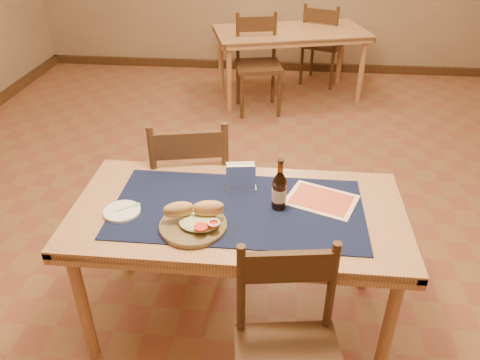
# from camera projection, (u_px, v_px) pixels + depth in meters

# --- Properties ---
(room) EXTENTS (6.04, 7.04, 2.84)m
(room) POSITION_uv_depth(u_px,v_px,m) (252.00, 29.00, 2.58)
(room) COLOR brown
(room) RESTS_ON ground
(main_table) EXTENTS (1.60, 0.80, 0.75)m
(main_table) POSITION_uv_depth(u_px,v_px,m) (238.00, 222.00, 2.29)
(main_table) COLOR tan
(main_table) RESTS_ON ground
(placemat) EXTENTS (1.20, 0.60, 0.01)m
(placemat) POSITION_uv_depth(u_px,v_px,m) (238.00, 208.00, 2.25)
(placemat) COLOR #101B3C
(placemat) RESTS_ON main_table
(baseboard) EXTENTS (6.00, 7.00, 0.10)m
(baseboard) POSITION_uv_depth(u_px,v_px,m) (250.00, 224.00, 3.30)
(baseboard) COLOR #432D18
(baseboard) RESTS_ON ground
(back_table) EXTENTS (1.78, 1.22, 0.75)m
(back_table) POSITION_uv_depth(u_px,v_px,m) (290.00, 38.00, 5.12)
(back_table) COLOR tan
(back_table) RESTS_ON ground
(chair_main_far) EXTENTS (0.55, 0.55, 1.00)m
(chair_main_far) POSITION_uv_depth(u_px,v_px,m) (191.00, 185.00, 2.85)
(chair_main_far) COLOR #432D18
(chair_main_far) RESTS_ON ground
(chair_main_near) EXTENTS (0.48, 0.48, 0.92)m
(chair_main_near) POSITION_uv_depth(u_px,v_px,m) (289.00, 355.00, 1.86)
(chair_main_near) COLOR #432D18
(chair_main_near) RESTS_ON ground
(chair_back_near) EXTENTS (0.54, 0.54, 0.99)m
(chair_back_near) POSITION_uv_depth(u_px,v_px,m) (258.00, 63.00, 4.88)
(chair_back_near) COLOR #432D18
(chair_back_near) RESTS_ON ground
(chair_back_far) EXTENTS (0.57, 0.57, 0.96)m
(chair_back_far) POSITION_uv_depth(u_px,v_px,m) (322.00, 43.00, 5.55)
(chair_back_far) COLOR #432D18
(chair_back_far) RESTS_ON ground
(sandwich_plate) EXTENTS (0.31, 0.31, 0.12)m
(sandwich_plate) POSITION_uv_depth(u_px,v_px,m) (195.00, 221.00, 2.10)
(sandwich_plate) COLOR brown
(sandwich_plate) RESTS_ON placemat
(side_plate) EXTENTS (0.17, 0.17, 0.01)m
(side_plate) POSITION_uv_depth(u_px,v_px,m) (122.00, 211.00, 2.21)
(side_plate) COLOR white
(side_plate) RESTS_ON placemat
(fork) EXTENTS (0.10, 0.09, 0.00)m
(fork) POSITION_uv_depth(u_px,v_px,m) (130.00, 207.00, 2.23)
(fork) COLOR #7EC26A
(fork) RESTS_ON side_plate
(beer_bottle) EXTENTS (0.07, 0.07, 0.26)m
(beer_bottle) POSITION_uv_depth(u_px,v_px,m) (279.00, 190.00, 2.20)
(beer_bottle) COLOR #44240C
(beer_bottle) RESTS_ON placemat
(napkin_holder) EXTENTS (0.17, 0.08, 0.14)m
(napkin_holder) POSITION_uv_depth(u_px,v_px,m) (241.00, 177.00, 2.36)
(napkin_holder) COLOR white
(napkin_holder) RESTS_ON placemat
(menu_card) EXTENTS (0.39, 0.34, 0.01)m
(menu_card) POSITION_uv_depth(u_px,v_px,m) (321.00, 200.00, 2.30)
(menu_card) COLOR #FDE3BF
(menu_card) RESTS_ON placemat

